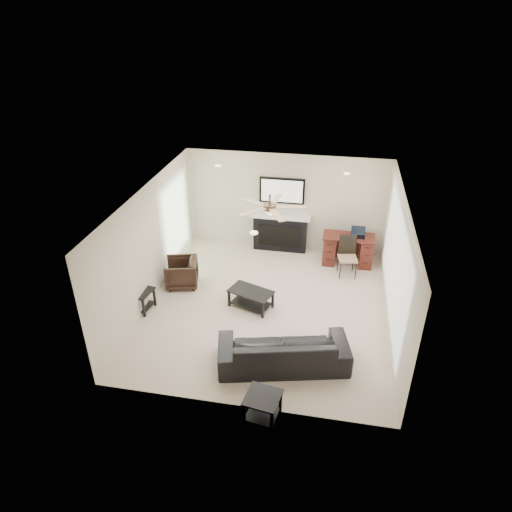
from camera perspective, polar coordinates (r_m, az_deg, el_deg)
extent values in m
plane|color=beige|center=(9.73, 1.44, -6.36)|extent=(5.50, 5.50, 0.00)
cube|color=white|center=(8.52, 1.65, 7.42)|extent=(5.00, 5.50, 0.04)
cube|color=beige|center=(11.51, 3.76, 6.68)|extent=(5.00, 0.04, 2.50)
cube|color=beige|center=(6.83, -2.26, -11.10)|extent=(5.00, 0.04, 2.50)
cube|color=beige|center=(9.72, -13.18, 1.40)|extent=(0.04, 5.50, 2.50)
cube|color=beige|center=(9.07, 17.33, -1.36)|extent=(0.04, 5.50, 2.50)
cube|color=silver|center=(9.16, 16.95, -1.13)|extent=(0.04, 5.10, 2.40)
cube|color=#93BC89|center=(11.07, -9.88, 4.19)|extent=(0.04, 1.80, 2.10)
cylinder|color=#382619|center=(8.70, 1.73, 6.14)|extent=(1.40, 1.40, 0.30)
imported|color=black|center=(8.17, 3.44, -11.57)|extent=(2.42, 1.39, 0.67)
imported|color=black|center=(10.40, -9.29, -2.07)|extent=(0.85, 0.84, 0.64)
cube|color=black|center=(9.62, -0.65, -5.38)|extent=(1.02, 0.78, 0.40)
cube|color=black|center=(7.38, 0.83, -18.36)|extent=(0.60, 0.60, 0.45)
cube|color=black|center=(9.84, -14.26, -5.35)|extent=(0.57, 0.57, 0.45)
cube|color=black|center=(11.49, 3.10, 5.04)|extent=(1.52, 0.34, 1.91)
cube|color=#3E150F|center=(11.29, 11.38, 0.76)|extent=(1.22, 0.56, 0.76)
cube|color=black|center=(10.76, 11.40, -0.13)|extent=(0.49, 0.51, 0.97)
cube|color=black|center=(11.06, 12.66, 2.86)|extent=(0.33, 0.24, 0.23)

